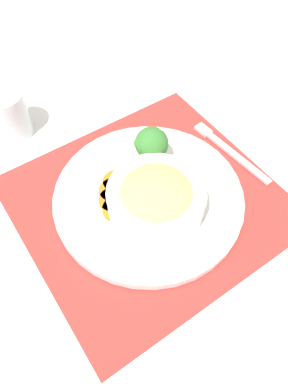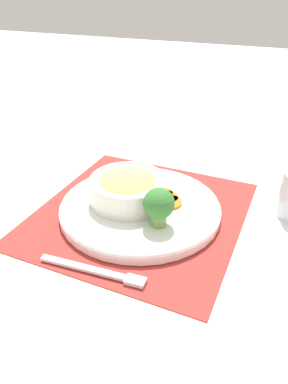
{
  "view_description": "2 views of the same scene",
  "coord_description": "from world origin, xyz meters",
  "px_view_note": "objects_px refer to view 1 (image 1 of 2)",
  "views": [
    {
      "loc": [
        -0.22,
        -0.28,
        0.53
      ],
      "look_at": [
        -0.01,
        -0.0,
        0.04
      ],
      "focal_mm": 35.0,
      "sensor_mm": 36.0,
      "label": 1
    },
    {
      "loc": [
        0.58,
        0.24,
        0.42
      ],
      "look_at": [
        -0.01,
        0.0,
        0.05
      ],
      "focal_mm": 35.0,
      "sensor_mm": 36.0,
      "label": 2
    }
  ],
  "objects_px": {
    "bowl": "(156,198)",
    "fork": "(224,147)",
    "water_glass": "(9,116)",
    "broccoli_floret": "(151,145)"
  },
  "relations": [
    {
      "from": "water_glass",
      "to": "fork",
      "type": "relative_size",
      "value": 0.5
    },
    {
      "from": "water_glass",
      "to": "bowl",
      "type": "bearing_deg",
      "value": -71.91
    },
    {
      "from": "bowl",
      "to": "fork",
      "type": "relative_size",
      "value": 0.85
    },
    {
      "from": "bowl",
      "to": "water_glass",
      "type": "distance_m",
      "value": 0.33
    },
    {
      "from": "water_glass",
      "to": "fork",
      "type": "bearing_deg",
      "value": -43.13
    },
    {
      "from": "bowl",
      "to": "water_glass",
      "type": "bearing_deg",
      "value": 108.09
    },
    {
      "from": "bowl",
      "to": "broccoli_floret",
      "type": "relative_size",
      "value": 2.09
    },
    {
      "from": "bowl",
      "to": "fork",
      "type": "height_order",
      "value": "bowl"
    },
    {
      "from": "bowl",
      "to": "fork",
      "type": "xyz_separation_m",
      "value": [
        0.19,
        0.04,
        -0.04
      ]
    },
    {
      "from": "water_glass",
      "to": "fork",
      "type": "xyz_separation_m",
      "value": [
        0.3,
        -0.28,
        -0.03
      ]
    }
  ]
}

